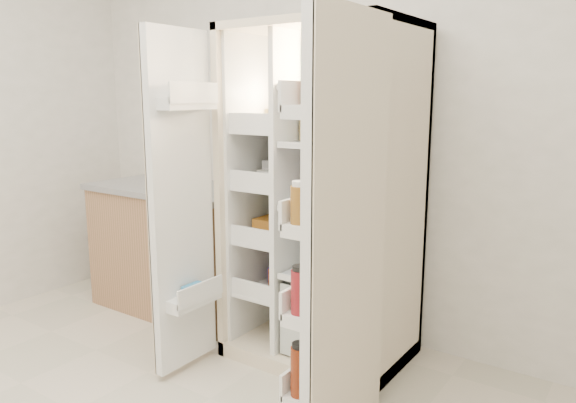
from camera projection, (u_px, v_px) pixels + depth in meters
The scene contains 5 objects.
wall_back at pixel (331, 110), 3.27m from camera, with size 4.00×0.02×2.70m, color white.
refrigerator at pixel (329, 224), 2.99m from camera, with size 0.92×0.70×1.80m.
freezer_door at pixel (182, 205), 2.76m from camera, with size 0.15×0.40×1.72m.
fridge_door at pixel (342, 241), 2.14m from camera, with size 0.17×0.58×1.72m.
kitchen_counter at pixel (177, 248), 3.68m from camera, with size 1.17×0.62×0.85m.
Camera 1 is at (1.68, -0.87, 1.44)m, focal length 34.00 mm.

